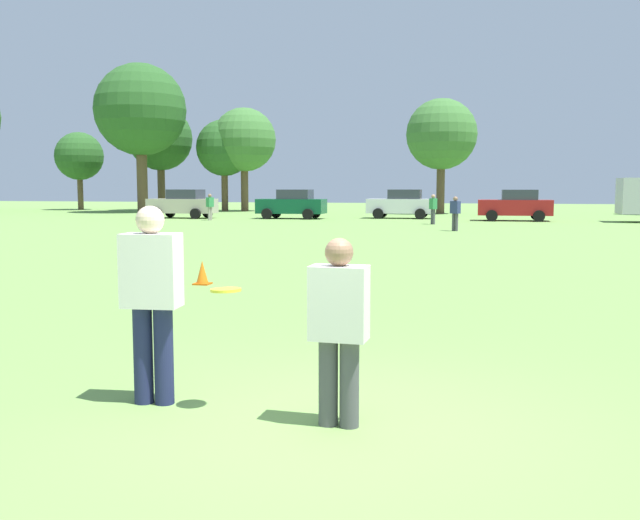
{
  "coord_description": "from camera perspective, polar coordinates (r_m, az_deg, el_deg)",
  "views": [
    {
      "loc": [
        1.15,
        -5.41,
        1.96
      ],
      "look_at": [
        -0.9,
        3.29,
        1.03
      ],
      "focal_mm": 39.47,
      "sensor_mm": 36.0,
      "label": 1
    }
  ],
  "objects": [
    {
      "name": "player_thrower",
      "position": [
        6.48,
        -13.47,
        -2.64
      ],
      "size": [
        0.53,
        0.34,
        1.79
      ],
      "color": "#1E234C",
      "rests_on": "ground"
    },
    {
      "name": "bystander_far_jogger",
      "position": [
        32.12,
        10.91,
        3.88
      ],
      "size": [
        0.49,
        0.45,
        1.55
      ],
      "color": "#4C4C51",
      "rests_on": "ground"
    },
    {
      "name": "parked_car_near_left",
      "position": [
        45.63,
        -11.04,
        4.51
      ],
      "size": [
        4.21,
        2.24,
        1.82
      ],
      "color": "#B7AD99",
      "rests_on": "ground"
    },
    {
      "name": "bystander_sideline_watcher",
      "position": [
        37.77,
        9.16,
        4.23
      ],
      "size": [
        0.45,
        0.5,
        1.59
      ],
      "color": "#4C4C51",
      "rests_on": "ground"
    },
    {
      "name": "tree_east_birch",
      "position": [
        56.95,
        -14.36,
        11.68
      ],
      "size": [
        7.03,
        7.03,
        11.42
      ],
      "color": "brown",
      "rests_on": "ground"
    },
    {
      "name": "parked_car_mid_right",
      "position": [
        42.71,
        15.59,
        4.31
      ],
      "size": [
        4.21,
        2.24,
        1.82
      ],
      "color": "maroon",
      "rests_on": "ground"
    },
    {
      "name": "bystander_field_marshal",
      "position": [
        42.3,
        -8.91,
        4.4
      ],
      "size": [
        0.37,
        0.49,
        1.58
      ],
      "color": "gray",
      "rests_on": "ground"
    },
    {
      "name": "tree_center_elm",
      "position": [
        61.5,
        -12.82,
        9.56
      ],
      "size": [
        5.39,
        5.39,
        8.75
      ],
      "color": "brown",
      "rests_on": "ground"
    },
    {
      "name": "ground_plane",
      "position": [
        5.86,
        1.25,
        -13.57
      ],
      "size": [
        164.32,
        164.32,
        0.0
      ],
      "primitive_type": "plane",
      "color": "#6B9347"
    },
    {
      "name": "tree_far_west_pine",
      "position": [
        53.02,
        9.82,
        9.99
      ],
      "size": [
        5.19,
        5.19,
        8.43
      ],
      "color": "brown",
      "rests_on": "ground"
    },
    {
      "name": "tree_east_oak",
      "position": [
        58.55,
        -7.78,
        8.97
      ],
      "size": [
        4.59,
        4.59,
        7.45
      ],
      "color": "brown",
      "rests_on": "ground"
    },
    {
      "name": "parked_car_center",
      "position": [
        44.72,
        6.64,
        4.55
      ],
      "size": [
        4.21,
        2.24,
        1.82
      ],
      "color": "silver",
      "rests_on": "ground"
    },
    {
      "name": "player_defender",
      "position": [
        5.73,
        1.55,
        -5.05
      ],
      "size": [
        0.47,
        0.28,
        1.55
      ],
      "color": "#4C4C51",
      "rests_on": "ground"
    },
    {
      "name": "parked_car_mid_left",
      "position": [
        44.04,
        -2.27,
        4.57
      ],
      "size": [
        4.21,
        2.24,
        1.82
      ],
      "color": "#0C4C2D",
      "rests_on": "ground"
    },
    {
      "name": "tree_west_maple",
      "position": [
        64.93,
        -18.95,
        7.95
      ],
      "size": [
        4.13,
        4.13,
        6.71
      ],
      "color": "brown",
      "rests_on": "ground"
    },
    {
      "name": "tree_far_east_pine",
      "position": [
        58.22,
        -6.17,
        9.64
      ],
      "size": [
        5.16,
        5.16,
        8.39
      ],
      "color": "brown",
      "rests_on": "ground"
    },
    {
      "name": "traffic_cone",
      "position": [
        14.39,
        -9.52,
        -1.06
      ],
      "size": [
        0.32,
        0.32,
        0.48
      ],
      "color": "#D8590C",
      "rests_on": "ground"
    },
    {
      "name": "frisbee",
      "position": [
        6.13,
        -7.65,
        -2.43
      ],
      "size": [
        0.27,
        0.27,
        0.04
      ],
      "color": "yellow"
    }
  ]
}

